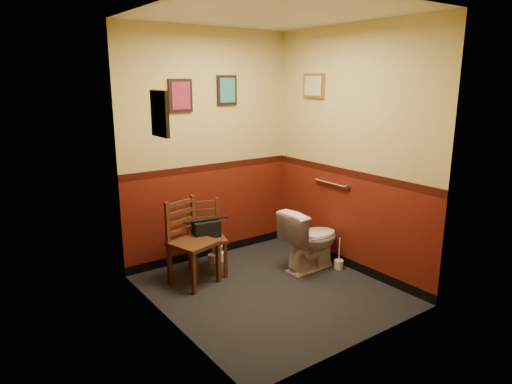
% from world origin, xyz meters
% --- Properties ---
extents(floor, '(2.20, 2.40, 0.00)m').
position_xyz_m(floor, '(0.00, 0.00, 0.00)').
color(floor, black).
rests_on(floor, ground).
extents(ceiling, '(2.20, 2.40, 0.00)m').
position_xyz_m(ceiling, '(0.00, 0.00, 2.70)').
color(ceiling, silver).
rests_on(ceiling, ground).
extents(wall_back, '(2.20, 0.00, 2.70)m').
position_xyz_m(wall_back, '(0.00, 1.20, 1.35)').
color(wall_back, '#57170D').
rests_on(wall_back, ground).
extents(wall_front, '(2.20, 0.00, 2.70)m').
position_xyz_m(wall_front, '(0.00, -1.20, 1.35)').
color(wall_front, '#57170D').
rests_on(wall_front, ground).
extents(wall_left, '(0.00, 2.40, 2.70)m').
position_xyz_m(wall_left, '(-1.10, 0.00, 1.35)').
color(wall_left, '#57170D').
rests_on(wall_left, ground).
extents(wall_right, '(0.00, 2.40, 2.70)m').
position_xyz_m(wall_right, '(1.10, 0.00, 1.35)').
color(wall_right, '#57170D').
rests_on(wall_right, ground).
extents(grab_bar, '(0.05, 0.56, 0.06)m').
position_xyz_m(grab_bar, '(1.07, 0.25, 0.95)').
color(grab_bar, silver).
rests_on(grab_bar, wall_right).
extents(framed_print_back_a, '(0.28, 0.04, 0.36)m').
position_xyz_m(framed_print_back_a, '(-0.35, 1.18, 1.95)').
color(framed_print_back_a, black).
rests_on(framed_print_back_a, wall_back).
extents(framed_print_back_b, '(0.26, 0.04, 0.34)m').
position_xyz_m(framed_print_back_b, '(0.25, 1.18, 2.00)').
color(framed_print_back_b, black).
rests_on(framed_print_back_b, wall_back).
extents(framed_print_left, '(0.04, 0.30, 0.38)m').
position_xyz_m(framed_print_left, '(-1.08, 0.10, 1.85)').
color(framed_print_left, black).
rests_on(framed_print_left, wall_left).
extents(framed_print_right, '(0.04, 0.34, 0.28)m').
position_xyz_m(framed_print_right, '(1.08, 0.60, 2.05)').
color(framed_print_right, olive).
rests_on(framed_print_right, wall_right).
extents(toilet, '(0.73, 0.42, 0.70)m').
position_xyz_m(toilet, '(0.72, 0.19, 0.35)').
color(toilet, white).
rests_on(toilet, floor).
extents(toilet_brush, '(0.10, 0.10, 0.37)m').
position_xyz_m(toilet_brush, '(0.98, -0.02, 0.06)').
color(toilet_brush, silver).
rests_on(toilet_brush, floor).
extents(chair_left, '(0.52, 0.52, 0.91)m').
position_xyz_m(chair_left, '(-0.56, 0.65, 0.45)').
color(chair_left, '#5A301B').
rests_on(chair_left, floor).
extents(chair_right, '(0.48, 0.48, 0.83)m').
position_xyz_m(chair_right, '(-0.30, 0.78, 0.41)').
color(chair_right, '#5A301B').
rests_on(chair_right, floor).
extents(handbag, '(0.31, 0.19, 0.21)m').
position_xyz_m(handbag, '(-0.31, 0.75, 0.53)').
color(handbag, black).
rests_on(handbag, chair_right).
extents(tp_stack, '(0.24, 0.14, 0.31)m').
position_xyz_m(tp_stack, '(-0.05, 0.97, 0.13)').
color(tp_stack, silver).
rests_on(tp_stack, floor).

